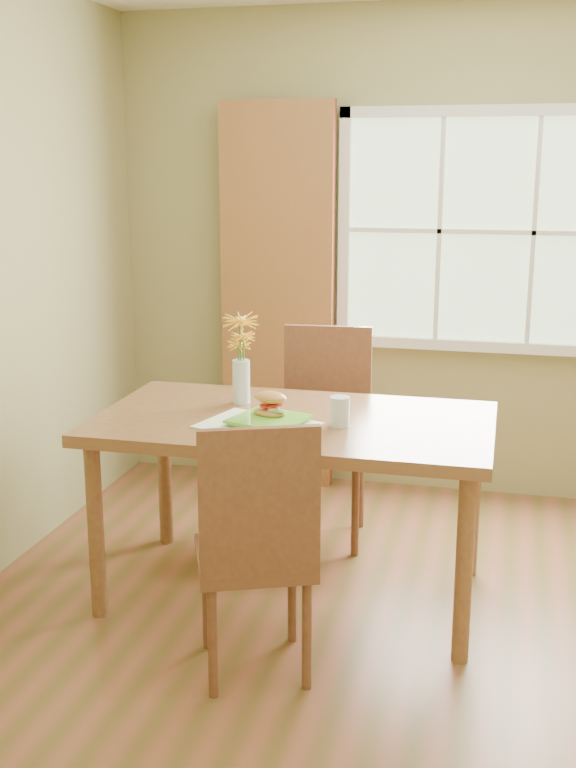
# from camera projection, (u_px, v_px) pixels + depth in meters

# --- Properties ---
(room) EXTENTS (4.24, 3.84, 2.74)m
(room) POSITION_uv_depth(u_px,v_px,m) (466.00, 315.00, 3.14)
(room) COLOR brown
(room) RESTS_ON ground
(window) EXTENTS (1.62, 0.06, 1.32)m
(window) POSITION_uv_depth(u_px,v_px,m) (486.00, 232.00, 4.87)
(window) COLOR #A6C897
(window) RESTS_ON room
(curtain_left) EXTENTS (0.65, 0.08, 2.20)m
(curtain_left) POSITION_uv_depth(u_px,v_px,m) (277.00, 300.00, 5.15)
(curtain_left) COLOR maroon
(curtain_left) RESTS_ON room
(dining_table) EXTENTS (1.67, 0.95, 0.81)m
(dining_table) POSITION_uv_depth(u_px,v_px,m) (294.00, 436.00, 3.83)
(dining_table) COLOR brown
(dining_table) RESTS_ON room
(chair_near) EXTENTS (0.55, 0.55, 1.01)m
(chair_near) POSITION_uv_depth(u_px,v_px,m) (257.00, 542.00, 3.20)
(chair_near) COLOR brown
(chair_near) RESTS_ON room
(chair_far) EXTENTS (0.48, 0.48, 1.07)m
(chair_far) POSITION_uv_depth(u_px,v_px,m) (325.00, 423.00, 4.54)
(chair_far) COLOR brown
(chair_far) RESTS_ON room
(placemat) EXTENTS (0.52, 0.44, 0.01)m
(placemat) POSITION_uv_depth(u_px,v_px,m) (258.00, 425.00, 3.69)
(placemat) COLOR #E3EFCB
(placemat) RESTS_ON dining_table
(plate) EXTENTS (0.34, 0.34, 0.01)m
(plate) POSITION_uv_depth(u_px,v_px,m) (269.00, 422.00, 3.70)
(plate) COLOR #5EB92E
(plate) RESTS_ON placemat
(croissant_sandwich) EXTENTS (0.17, 0.13, 0.11)m
(croissant_sandwich) POSITION_uv_depth(u_px,v_px,m) (270.00, 405.00, 3.73)
(croissant_sandwich) COLOR #E4AE4D
(croissant_sandwich) RESTS_ON plate
(water_glass) EXTENTS (0.08, 0.08, 0.12)m
(water_glass) POSITION_uv_depth(u_px,v_px,m) (339.00, 412.00, 3.67)
(water_glass) COLOR silver
(water_glass) RESTS_ON dining_table
(flower_vase) EXTENTS (0.16, 0.16, 0.41)m
(flower_vase) POSITION_uv_depth(u_px,v_px,m) (241.00, 350.00, 3.98)
(flower_vase) COLOR silver
(flower_vase) RESTS_ON dining_table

